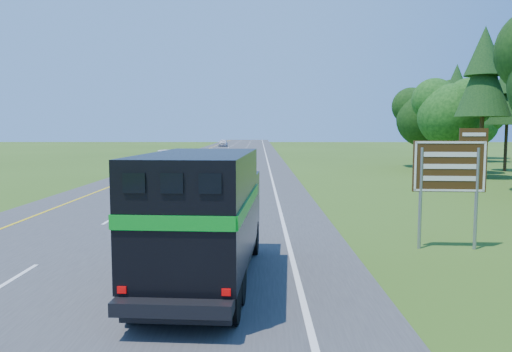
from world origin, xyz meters
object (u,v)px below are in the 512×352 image
Objects in this scene: white_suv at (167,160)px; exit_sign at (451,171)px; far_car at (223,143)px; horse_truck at (204,214)px.

exit_sign is at bearing -60.58° from white_suv.
white_suv is 65.21m from far_car.
far_car is (0.38, 65.20, -0.18)m from white_suv.
horse_truck is 8.45m from exit_sign.
exit_sign is (14.60, -29.61, 1.52)m from white_suv.
far_car is at bearing 92.84° from white_suv.
white_suv is 1.51× the size of far_car.
far_car is 95.89m from exit_sign.
horse_truck is 1.93× the size of exit_sign.
far_car is (-6.71, 98.60, -0.96)m from horse_truck.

